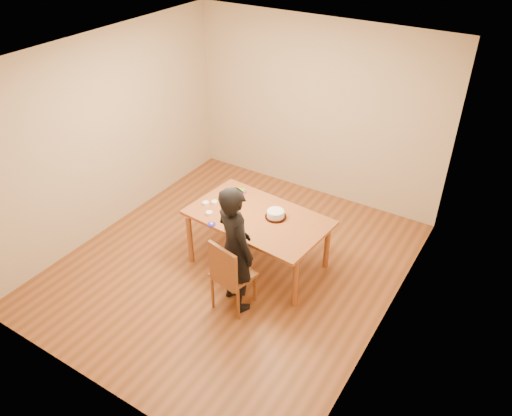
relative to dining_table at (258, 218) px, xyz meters
The scene contains 16 objects.
room_shell 0.69m from the dining_table, 150.47° to the left, with size 4.00×4.50×2.70m.
dining_table is the anchor object (origin of this frame).
dining_chair 0.84m from the dining_table, 79.05° to the right, with size 0.41×0.41×0.04m, color brown.
cake_plate 0.22m from the dining_table, 24.39° to the left, with size 0.26×0.26×0.02m, color #B3270B.
cake 0.23m from the dining_table, 24.39° to the left, with size 0.22×0.22×0.07m, color white.
frosting_dome 0.25m from the dining_table, 24.39° to the left, with size 0.21×0.21×0.03m, color white.
frosting_tub 0.47m from the dining_table, 107.92° to the right, with size 0.09×0.09×0.08m, color white.
frosting_lid 0.59m from the dining_table, 130.29° to the right, with size 0.10×0.10×0.01m, color #1E1695.
frosting_dollop 0.59m from the dining_table, 130.29° to the right, with size 0.04×0.04×0.02m, color white.
ramekin_green 0.61m from the dining_table, 151.09° to the right, with size 0.08×0.08×0.04m, color white.
ramekin_yellow 0.62m from the dining_table, behind, with size 0.08×0.08×0.04m, color white.
ramekin_multi 0.71m from the dining_table, 169.19° to the right, with size 0.08×0.08×0.04m, color white.
candy_box_pink 0.61m from the dining_table, 144.07° to the left, with size 0.14×0.07×0.02m, color #E1347F.
candy_box_green 0.62m from the dining_table, 144.04° to the left, with size 0.12×0.06×0.02m, color green.
spatula 0.45m from the dining_table, 98.30° to the right, with size 0.15×0.01×0.01m, color black.
person 0.75m from the dining_table, 78.39° to the right, with size 0.58×0.38×1.59m, color black.
Camera 1 is at (2.92, -4.11, 4.21)m, focal length 35.00 mm.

